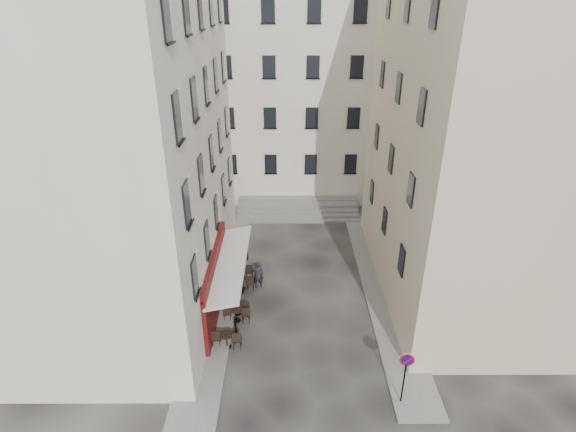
{
  "coord_description": "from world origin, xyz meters",
  "views": [
    {
      "loc": [
        -0.78,
        -17.99,
        14.89
      ],
      "look_at": [
        -0.73,
        4.0,
        4.06
      ],
      "focal_mm": 28.0,
      "sensor_mm": 36.0,
      "label": 1
    }
  ],
  "objects_px": {
    "no_parking_sign": "(406,369)",
    "bistro_table_a": "(227,339)",
    "pedestrian": "(258,274)",
    "bistro_table_b": "(237,313)"
  },
  "relations": [
    {
      "from": "no_parking_sign",
      "to": "bistro_table_a",
      "type": "relative_size",
      "value": 1.87
    },
    {
      "from": "no_parking_sign",
      "to": "pedestrian",
      "type": "distance_m",
      "value": 10.3
    },
    {
      "from": "no_parking_sign",
      "to": "pedestrian",
      "type": "xyz_separation_m",
      "value": [
        -6.24,
        8.13,
        -1.01
      ]
    },
    {
      "from": "pedestrian",
      "to": "bistro_table_b",
      "type": "bearing_deg",
      "value": 62.58
    },
    {
      "from": "bistro_table_a",
      "to": "bistro_table_b",
      "type": "height_order",
      "value": "bistro_table_a"
    },
    {
      "from": "no_parking_sign",
      "to": "bistro_table_a",
      "type": "bearing_deg",
      "value": 163.06
    },
    {
      "from": "bistro_table_a",
      "to": "no_parking_sign",
      "type": "bearing_deg",
      "value": -23.75
    },
    {
      "from": "bistro_table_b",
      "to": "pedestrian",
      "type": "height_order",
      "value": "pedestrian"
    },
    {
      "from": "bistro_table_a",
      "to": "bistro_table_b",
      "type": "xyz_separation_m",
      "value": [
        0.28,
        1.88,
        -0.02
      ]
    },
    {
      "from": "bistro_table_a",
      "to": "pedestrian",
      "type": "relative_size",
      "value": 0.83
    }
  ]
}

